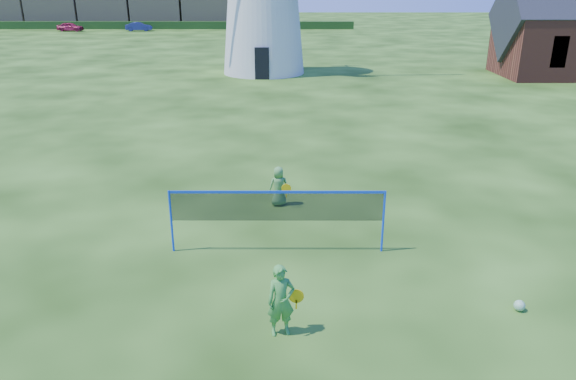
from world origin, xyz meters
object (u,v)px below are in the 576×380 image
at_px(player_girl, 281,301).
at_px(player_boy, 279,186).
at_px(play_ball, 519,306).
at_px(car_left, 70,27).
at_px(badminton_net, 277,207).
at_px(car_right, 139,27).

distance_m(player_girl, player_boy, 6.16).
xyz_separation_m(play_ball, car_left, (-33.18, 64.53, 0.45)).
bearing_deg(car_left, player_girl, -152.89).
xyz_separation_m(player_boy, car_left, (-28.35, 59.13, -0.01)).
bearing_deg(player_boy, badminton_net, 78.39).
distance_m(play_ball, car_right, 69.31).
xyz_separation_m(player_boy, car_right, (-19.47, 59.51, -0.02)).
bearing_deg(player_boy, play_ball, 119.82).
bearing_deg(car_left, player_boy, -150.86).
height_order(player_boy, play_ball, player_boy).
bearing_deg(player_boy, player_girl, 79.47).
height_order(play_ball, car_right, car_right).
relative_size(car_left, car_right, 0.98).
bearing_deg(play_ball, badminton_net, 152.33).
height_order(player_girl, player_boy, player_girl).
relative_size(badminton_net, car_right, 1.50).
relative_size(player_boy, car_left, 0.35).
height_order(player_girl, car_left, player_girl).
height_order(badminton_net, player_boy, badminton_net).
relative_size(player_girl, car_left, 0.42).
bearing_deg(car_right, play_ball, -164.35).
bearing_deg(car_right, car_left, 87.58).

